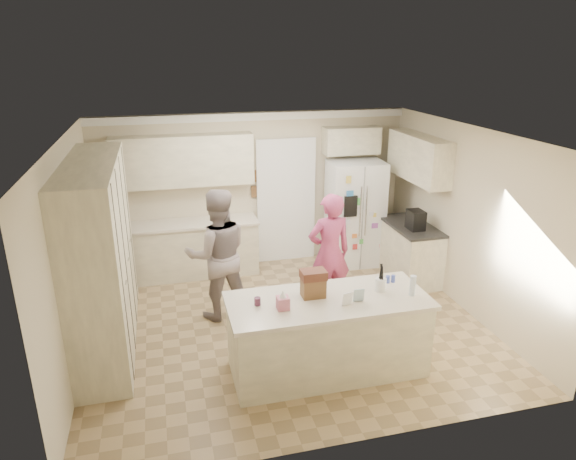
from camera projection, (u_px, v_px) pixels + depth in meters
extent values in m
cube|color=#9D8258|center=(287.00, 325.00, 7.03)|extent=(5.20, 4.60, 0.02)
cube|color=white|center=(287.00, 134.00, 6.14)|extent=(5.20, 4.60, 0.02)
cube|color=beige|center=(254.00, 190.00, 8.69)|extent=(5.20, 0.02, 2.60)
cube|color=beige|center=(352.00, 325.00, 4.48)|extent=(5.20, 0.02, 2.60)
cube|color=beige|center=(70.00, 255.00, 5.98)|extent=(0.02, 4.60, 2.60)
cube|color=beige|center=(467.00, 220.00, 7.19)|extent=(0.02, 4.60, 2.60)
cube|color=white|center=(253.00, 117.00, 8.23)|extent=(5.20, 0.08, 0.12)
cube|color=#F1E6BE|center=(101.00, 256.00, 6.27)|extent=(0.60, 2.60, 2.35)
cube|color=#F1E6BE|center=(190.00, 250.00, 8.43)|extent=(2.20, 0.60, 0.88)
cube|color=beige|center=(188.00, 224.00, 8.27)|extent=(2.24, 0.63, 0.04)
cube|color=#F1E6BE|center=(183.00, 161.00, 8.05)|extent=(2.20, 0.35, 0.80)
cube|color=black|center=(286.00, 202.00, 8.87)|extent=(0.90, 0.06, 2.10)
cube|color=white|center=(286.00, 203.00, 8.84)|extent=(1.02, 0.03, 2.22)
cube|color=brown|center=(255.00, 176.00, 8.57)|extent=(0.15, 0.02, 0.20)
cube|color=brown|center=(256.00, 192.00, 8.66)|extent=(0.15, 0.02, 0.20)
cube|color=white|center=(355.00, 213.00, 8.77)|extent=(0.94, 0.75, 1.80)
cube|color=gray|center=(362.00, 220.00, 8.45)|extent=(0.02, 0.02, 1.78)
cube|color=black|center=(351.00, 206.00, 8.30)|extent=(0.22, 0.03, 0.35)
cylinder|color=silver|center=(360.00, 212.00, 8.37)|extent=(0.02, 0.02, 0.85)
cylinder|color=silver|center=(366.00, 211.00, 8.39)|extent=(0.02, 0.02, 0.85)
cube|color=#F1E6BE|center=(351.00, 140.00, 8.63)|extent=(0.95, 0.35, 0.45)
cube|color=#F1E6BE|center=(409.00, 253.00, 8.32)|extent=(0.60, 1.20, 0.88)
cube|color=#2D2B28|center=(411.00, 226.00, 8.16)|extent=(0.63, 1.24, 0.04)
cube|color=#F1E6BE|center=(419.00, 158.00, 8.02)|extent=(0.35, 1.50, 0.70)
cube|color=black|center=(416.00, 220.00, 7.91)|extent=(0.22, 0.28, 0.30)
cube|color=#F1E6BE|center=(327.00, 336.00, 5.92)|extent=(2.20, 0.90, 0.88)
cube|color=beige|center=(328.00, 301.00, 5.76)|extent=(2.28, 0.96, 0.05)
cylinder|color=white|center=(381.00, 285.00, 5.92)|extent=(0.13, 0.13, 0.15)
cube|color=#D7708A|center=(283.00, 303.00, 5.51)|extent=(0.13, 0.13, 0.14)
cone|color=white|center=(283.00, 294.00, 5.47)|extent=(0.08, 0.08, 0.08)
cube|color=brown|center=(313.00, 288.00, 5.77)|extent=(0.26, 0.18, 0.22)
cube|color=#592D1E|center=(313.00, 275.00, 5.72)|extent=(0.28, 0.20, 0.10)
cylinder|color=#59263F|center=(257.00, 301.00, 5.60)|extent=(0.07, 0.07, 0.09)
cube|color=white|center=(348.00, 299.00, 5.58)|extent=(0.12, 0.06, 0.16)
cube|color=silver|center=(359.00, 295.00, 5.66)|extent=(0.12, 0.05, 0.16)
cylinder|color=silver|center=(413.00, 286.00, 5.79)|extent=(0.07, 0.07, 0.24)
cylinder|color=#3D4FAC|center=(388.00, 279.00, 6.13)|extent=(0.05, 0.05, 0.09)
cylinder|color=#3D4FAC|center=(393.00, 279.00, 6.14)|extent=(0.05, 0.05, 0.09)
imported|color=gray|center=(218.00, 255.00, 6.98)|extent=(0.92, 0.73, 1.84)
imported|color=#C3456A|center=(329.00, 253.00, 7.17)|extent=(0.66, 0.46, 1.73)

